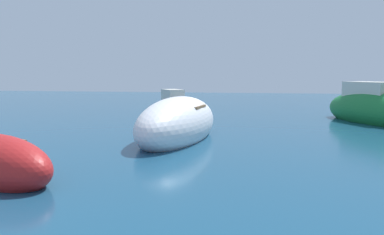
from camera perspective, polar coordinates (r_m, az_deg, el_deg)
moored_boat_1 at (r=19.23m, az=25.84°, el=1.07°), size 4.74×6.52×2.28m
moored_boat_3 at (r=13.06m, az=-2.07°, el=-0.93°), size 2.61×5.98×1.86m
moored_boat_5 at (r=21.38m, az=-2.66°, el=1.71°), size 3.11×3.62×1.63m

